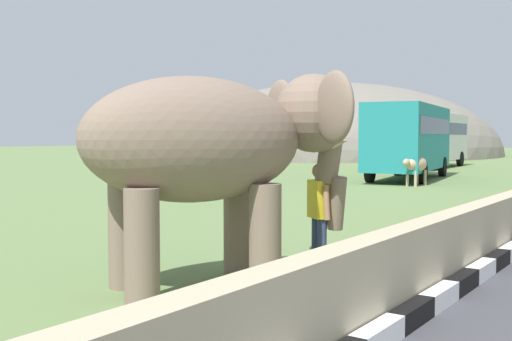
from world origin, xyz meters
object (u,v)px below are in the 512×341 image
Objects in this scene: elephant at (219,144)px; bus_white at (432,136)px; bus_teal at (409,136)px; cow_near at (416,165)px; person_handler at (319,211)px.

elephant is 0.42× the size of bus_white.
bus_teal is 4.71× the size of cow_near.
cow_near is at bearing -154.51° from bus_teal.
person_handler is 17.21m from cow_near.
elephant is 0.44× the size of bus_teal.
person_handler is 32.81m from bus_white.
cow_near is at bearing -162.88° from bus_white.
person_handler is at bearing -163.53° from bus_white.
elephant is 2.39× the size of person_handler.
elephant is 34.16m from bus_white.
bus_white is at bearing 14.25° from bus_teal.
bus_teal is (21.78, 5.76, 0.11)m from elephant.
elephant is at bearing -165.18° from bus_teal.
bus_white reaches higher than elephant.
cow_near is (18.16, 4.04, -1.10)m from elephant.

